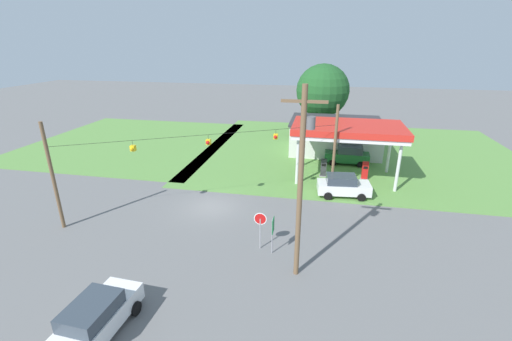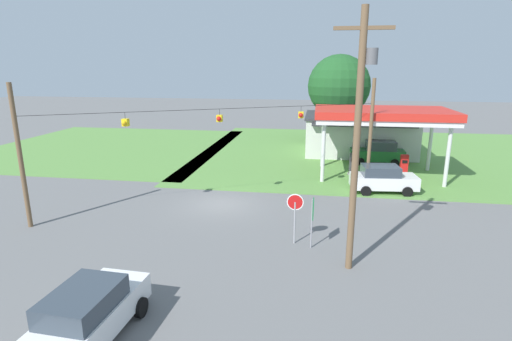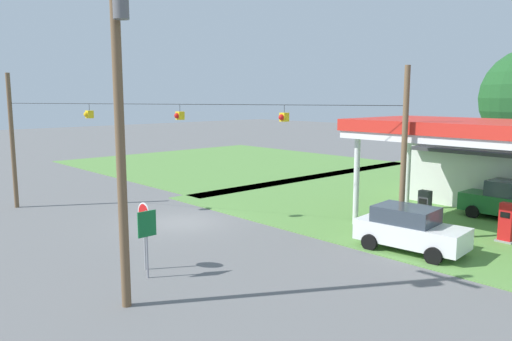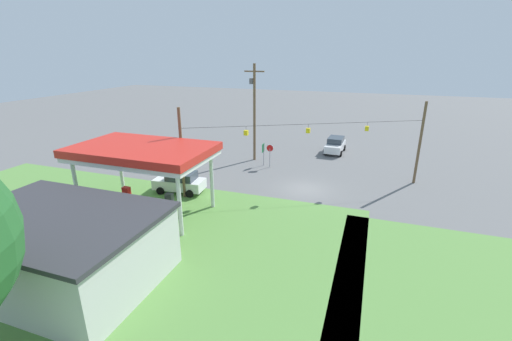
% 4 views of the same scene
% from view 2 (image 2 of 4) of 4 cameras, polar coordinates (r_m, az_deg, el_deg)
% --- Properties ---
extents(ground_plane, '(160.00, 160.00, 0.00)m').
position_cam_2_polar(ground_plane, '(24.90, -4.94, -4.85)').
color(ground_plane, slate).
extents(grass_verge_station_corner, '(36.00, 28.00, 0.04)m').
position_cam_2_polar(grass_verge_station_corner, '(40.92, 18.19, 2.28)').
color(grass_verge_station_corner, '#5B8E42').
rests_on(grass_verge_station_corner, ground).
extents(grass_verge_opposite_corner, '(24.00, 24.00, 0.04)m').
position_cam_2_polar(grass_verge_opposite_corner, '(45.21, -20.00, 3.25)').
color(grass_verge_opposite_corner, '#5B8E42').
rests_on(grass_verge_opposite_corner, ground).
extents(gas_station_canopy, '(9.95, 6.09, 5.21)m').
position_cam_2_polar(gas_station_canopy, '(31.65, 17.57, 7.47)').
color(gas_station_canopy, silver).
rests_on(gas_station_canopy, ground).
extents(gas_station_store, '(10.35, 7.81, 3.76)m').
position_cam_2_polar(gas_station_store, '(40.20, 14.49, 5.06)').
color(gas_station_store, silver).
rests_on(gas_station_store, ground).
extents(fuel_pump_near, '(0.71, 0.56, 1.75)m').
position_cam_2_polar(fuel_pump_near, '(32.09, 13.66, 0.82)').
color(fuel_pump_near, gray).
rests_on(fuel_pump_near, ground).
extents(fuel_pump_far, '(0.71, 0.56, 1.75)m').
position_cam_2_polar(fuel_pump_far, '(32.65, 20.36, 0.54)').
color(fuel_pump_far, gray).
rests_on(fuel_pump_far, ground).
extents(car_at_pumps_front, '(4.48, 2.43, 1.84)m').
position_cam_2_polar(car_at_pumps_front, '(28.25, 17.64, -1.11)').
color(car_at_pumps_front, white).
rests_on(car_at_pumps_front, ground).
extents(car_at_pumps_rear, '(4.58, 2.18, 2.04)m').
position_cam_2_polar(car_at_pumps_rear, '(36.37, 17.02, 2.51)').
color(car_at_pumps_rear, '#1E602D').
rests_on(car_at_pumps_rear, ground).
extents(car_on_crossroad, '(2.29, 4.55, 1.84)m').
position_cam_2_polar(car_on_crossroad, '(14.01, -22.81, -18.30)').
color(car_on_crossroad, white).
rests_on(car_on_crossroad, ground).
extents(stop_sign_roadside, '(0.80, 0.08, 2.50)m').
position_cam_2_polar(stop_sign_roadside, '(19.04, 5.60, -5.32)').
color(stop_sign_roadside, '#99999E').
rests_on(stop_sign_roadside, ground).
extents(route_sign, '(0.10, 0.70, 2.40)m').
position_cam_2_polar(route_sign, '(18.70, 8.11, -6.13)').
color(route_sign, gray).
rests_on(route_sign, ground).
extents(utility_pole_main, '(2.20, 0.44, 10.46)m').
position_cam_2_polar(utility_pole_main, '(16.07, 14.40, 5.36)').
color(utility_pole_main, brown).
rests_on(utility_pole_main, ground).
extents(signal_span_gantry, '(18.76, 10.24, 7.55)m').
position_cam_2_polar(signal_span_gantry, '(23.84, -5.16, 4.41)').
color(signal_span_gantry, brown).
rests_on(signal_span_gantry, ground).
extents(tree_behind_station, '(6.93, 6.93, 9.61)m').
position_cam_2_polar(tree_behind_station, '(46.45, 11.77, 11.73)').
color(tree_behind_station, '#4C3828').
rests_on(tree_behind_station, ground).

